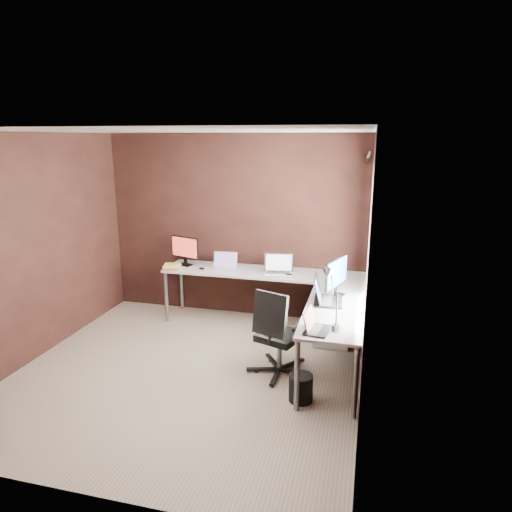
{
  "coord_description": "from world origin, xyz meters",
  "views": [
    {
      "loc": [
        1.79,
        -4.11,
        2.44
      ],
      "look_at": [
        0.52,
        0.95,
        1.08
      ],
      "focal_mm": 32.0,
      "sensor_mm": 36.0,
      "label": 1
    }
  ],
  "objects_px": {
    "laptop_silver": "(278,270)",
    "laptop_white": "(225,265)",
    "monitor_right": "(336,275)",
    "drawer_pedestal": "(333,318)",
    "laptop_black_small": "(314,326)",
    "book_stack": "(172,267)",
    "wastebasket": "(301,388)",
    "office_chair": "(278,349)",
    "desk_lamp": "(331,291)",
    "monitor_left": "(185,249)",
    "laptop_black_big": "(324,296)"
  },
  "relations": [
    {
      "from": "monitor_left",
      "to": "laptop_black_big",
      "type": "height_order",
      "value": "monitor_left"
    },
    {
      "from": "monitor_right",
      "to": "laptop_black_big",
      "type": "relative_size",
      "value": 1.13
    },
    {
      "from": "laptop_black_small",
      "to": "office_chair",
      "type": "bearing_deg",
      "value": 49.98
    },
    {
      "from": "monitor_left",
      "to": "laptop_white",
      "type": "distance_m",
      "value": 0.61
    },
    {
      "from": "laptop_silver",
      "to": "book_stack",
      "type": "height_order",
      "value": "laptop_silver"
    },
    {
      "from": "laptop_black_big",
      "to": "book_stack",
      "type": "xyz_separation_m",
      "value": [
        -2.1,
        0.75,
        -0.02
      ]
    },
    {
      "from": "laptop_white",
      "to": "laptop_silver",
      "type": "xyz_separation_m",
      "value": [
        0.75,
        -0.04,
        0.01
      ]
    },
    {
      "from": "drawer_pedestal",
      "to": "laptop_black_big",
      "type": "bearing_deg",
      "value": -95.41
    },
    {
      "from": "laptop_black_small",
      "to": "book_stack",
      "type": "bearing_deg",
      "value": 60.27
    },
    {
      "from": "laptop_white",
      "to": "laptop_black_big",
      "type": "distance_m",
      "value": 1.71
    },
    {
      "from": "monitor_right",
      "to": "book_stack",
      "type": "relative_size",
      "value": 2.0
    },
    {
      "from": "monitor_right",
      "to": "wastebasket",
      "type": "bearing_deg",
      "value": -172.95
    },
    {
      "from": "drawer_pedestal",
      "to": "monitor_left",
      "type": "bearing_deg",
      "value": 169.34
    },
    {
      "from": "laptop_black_small",
      "to": "office_chair",
      "type": "height_order",
      "value": "office_chair"
    },
    {
      "from": "book_stack",
      "to": "desk_lamp",
      "type": "distance_m",
      "value": 2.66
    },
    {
      "from": "desk_lamp",
      "to": "wastebasket",
      "type": "distance_m",
      "value": 0.99
    },
    {
      "from": "laptop_black_small",
      "to": "book_stack",
      "type": "relative_size",
      "value": 1.28
    },
    {
      "from": "laptop_white",
      "to": "book_stack",
      "type": "distance_m",
      "value": 0.7
    },
    {
      "from": "desk_lamp",
      "to": "book_stack",
      "type": "bearing_deg",
      "value": 125.77
    },
    {
      "from": "laptop_white",
      "to": "laptop_silver",
      "type": "distance_m",
      "value": 0.75
    },
    {
      "from": "monitor_left",
      "to": "office_chair",
      "type": "distance_m",
      "value": 2.17
    },
    {
      "from": "laptop_white",
      "to": "office_chair",
      "type": "height_order",
      "value": "office_chair"
    },
    {
      "from": "desk_lamp",
      "to": "wastebasket",
      "type": "height_order",
      "value": "desk_lamp"
    },
    {
      "from": "laptop_black_small",
      "to": "laptop_silver",
      "type": "bearing_deg",
      "value": 28.4
    },
    {
      "from": "monitor_right",
      "to": "laptop_white",
      "type": "relative_size",
      "value": 1.5
    },
    {
      "from": "drawer_pedestal",
      "to": "office_chair",
      "type": "height_order",
      "value": "office_chair"
    },
    {
      "from": "laptop_black_big",
      "to": "laptop_black_small",
      "type": "distance_m",
      "value": 0.79
    },
    {
      "from": "monitor_left",
      "to": "book_stack",
      "type": "distance_m",
      "value": 0.32
    },
    {
      "from": "laptop_silver",
      "to": "wastebasket",
      "type": "xyz_separation_m",
      "value": [
        0.57,
        -1.69,
        -0.65
      ]
    },
    {
      "from": "drawer_pedestal",
      "to": "wastebasket",
      "type": "bearing_deg",
      "value": -97.09
    },
    {
      "from": "monitor_right",
      "to": "monitor_left",
      "type": "bearing_deg",
      "value": 89.18
    },
    {
      "from": "laptop_silver",
      "to": "laptop_white",
      "type": "bearing_deg",
      "value": 167.94
    },
    {
      "from": "monitor_left",
      "to": "laptop_white",
      "type": "xyz_separation_m",
      "value": [
        0.58,
        -0.05,
        -0.18
      ]
    },
    {
      "from": "drawer_pedestal",
      "to": "laptop_black_big",
      "type": "relative_size",
      "value": 1.35
    },
    {
      "from": "book_stack",
      "to": "office_chair",
      "type": "relative_size",
      "value": 0.26
    },
    {
      "from": "monitor_right",
      "to": "desk_lamp",
      "type": "relative_size",
      "value": 0.88
    },
    {
      "from": "laptop_white",
      "to": "laptop_silver",
      "type": "height_order",
      "value": "laptop_silver"
    },
    {
      "from": "book_stack",
      "to": "desk_lamp",
      "type": "height_order",
      "value": "desk_lamp"
    },
    {
      "from": "monitor_right",
      "to": "wastebasket",
      "type": "distance_m",
      "value": 1.33
    },
    {
      "from": "laptop_black_big",
      "to": "drawer_pedestal",
      "type": "bearing_deg",
      "value": -9.79
    },
    {
      "from": "book_stack",
      "to": "wastebasket",
      "type": "xyz_separation_m",
      "value": [
        1.99,
        -1.55,
        -0.63
      ]
    },
    {
      "from": "laptop_black_big",
      "to": "office_chair",
      "type": "bearing_deg",
      "value": 123.72
    },
    {
      "from": "laptop_silver",
      "to": "monitor_right",
      "type": "bearing_deg",
      "value": -49.74
    },
    {
      "from": "desk_lamp",
      "to": "monitor_left",
      "type": "bearing_deg",
      "value": 120.47
    },
    {
      "from": "laptop_silver",
      "to": "drawer_pedestal",
      "type": "bearing_deg",
      "value": -30.61
    },
    {
      "from": "monitor_left",
      "to": "laptop_black_small",
      "type": "relative_size",
      "value": 1.38
    },
    {
      "from": "book_stack",
      "to": "wastebasket",
      "type": "bearing_deg",
      "value": -37.91
    },
    {
      "from": "laptop_black_big",
      "to": "wastebasket",
      "type": "bearing_deg",
      "value": 167.27
    },
    {
      "from": "laptop_silver",
      "to": "laptop_black_small",
      "type": "xyz_separation_m",
      "value": [
        0.67,
        -1.69,
        -0.01
      ]
    },
    {
      "from": "drawer_pedestal",
      "to": "monitor_right",
      "type": "height_order",
      "value": "monitor_right"
    }
  ]
}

